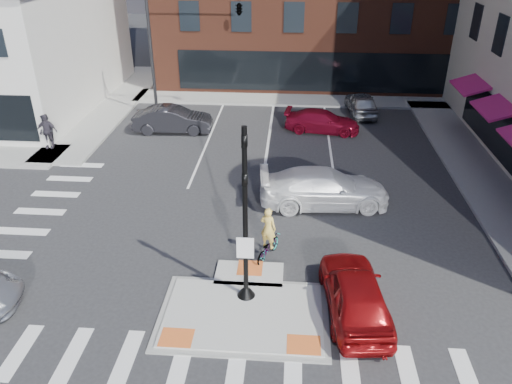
# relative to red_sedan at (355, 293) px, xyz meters

# --- Properties ---
(ground) EXTENTS (120.00, 120.00, 0.00)m
(ground) POSITION_rel_red_sedan_xyz_m (-3.51, 0.00, -0.77)
(ground) COLOR #28282B
(ground) RESTS_ON ground
(refuge_island) EXTENTS (5.40, 4.65, 0.13)m
(refuge_island) POSITION_rel_red_sedan_xyz_m (-3.51, -0.26, -0.72)
(refuge_island) COLOR gray
(refuge_island) RESTS_ON ground
(sidewalk_e) EXTENTS (3.00, 24.00, 0.15)m
(sidewalk_e) POSITION_rel_red_sedan_xyz_m (7.29, 10.00, -0.70)
(sidewalk_e) COLOR gray
(sidewalk_e) RESTS_ON ground
(sidewalk_n) EXTENTS (26.00, 3.00, 0.15)m
(sidewalk_n) POSITION_rel_red_sedan_xyz_m (-0.51, 22.00, -0.70)
(sidewalk_n) COLOR gray
(sidewalk_n) RESTS_ON ground
(signal_pole) EXTENTS (0.60, 0.60, 5.98)m
(signal_pole) POSITION_rel_red_sedan_xyz_m (-3.51, 0.40, 1.58)
(signal_pole) COLOR black
(signal_pole) RESTS_ON refuge_island
(mast_arm_signal) EXTENTS (6.10, 2.24, 8.00)m
(mast_arm_signal) POSITION_rel_red_sedan_xyz_m (-6.98, 18.00, 5.43)
(mast_arm_signal) COLOR black
(mast_arm_signal) RESTS_ON ground
(red_sedan) EXTENTS (2.25, 4.69, 1.55)m
(red_sedan) POSITION_rel_red_sedan_xyz_m (0.00, 0.00, 0.00)
(red_sedan) COLOR maroon
(red_sedan) RESTS_ON ground
(white_pickup) EXTENTS (5.87, 2.83, 1.65)m
(white_pickup) POSITION_rel_red_sedan_xyz_m (-0.66, 7.00, 0.05)
(white_pickup) COLOR white
(white_pickup) RESTS_ON ground
(bg_car_dark) EXTENTS (4.73, 1.84, 1.54)m
(bg_car_dark) POSITION_rel_red_sedan_xyz_m (-9.31, 15.29, -0.00)
(bg_car_dark) COLOR #232327
(bg_car_dark) RESTS_ON ground
(bg_car_silver) EXTENTS (2.02, 4.35, 1.44)m
(bg_car_silver) POSITION_rel_red_sedan_xyz_m (2.31, 19.42, -0.05)
(bg_car_silver) COLOR #ACB0B3
(bg_car_silver) RESTS_ON ground
(bg_car_red) EXTENTS (4.65, 2.38, 1.29)m
(bg_car_red) POSITION_rel_red_sedan_xyz_m (-0.38, 16.00, -0.13)
(bg_car_red) COLOR maroon
(bg_car_red) RESTS_ON ground
(cyclist) EXTENTS (1.19, 1.74, 2.11)m
(cyclist) POSITION_rel_red_sedan_xyz_m (-2.92, 2.80, -0.06)
(cyclist) COLOR #3F3F44
(cyclist) RESTS_ON ground
(pedestrian_a) EXTENTS (1.17, 1.11, 1.91)m
(pedestrian_a) POSITION_rel_red_sedan_xyz_m (-15.51, 12.00, 0.33)
(pedestrian_a) COLOR black
(pedestrian_a) RESTS_ON sidewalk_nw
(pedestrian_b) EXTENTS (1.13, 0.50, 1.92)m
(pedestrian_b) POSITION_rel_red_sedan_xyz_m (-15.51, 12.00, 0.33)
(pedestrian_b) COLOR #35313C
(pedestrian_b) RESTS_ON sidewalk_nw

